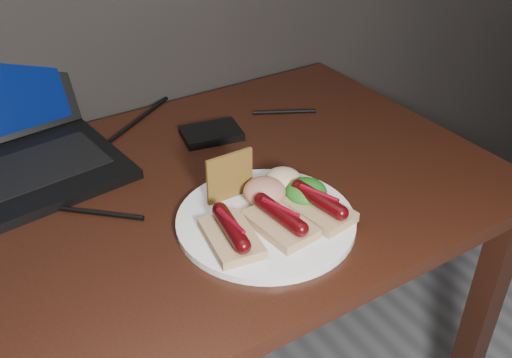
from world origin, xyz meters
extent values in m
cube|color=black|center=(0.00, 1.38, 0.73)|extent=(1.40, 0.70, 0.03)
cube|color=black|center=(0.65, 1.08, 0.36)|extent=(0.05, 0.05, 0.72)
cube|color=black|center=(0.65, 1.68, 0.36)|extent=(0.05, 0.05, 0.72)
cube|color=black|center=(-0.11, 1.57, 0.76)|extent=(0.40, 0.30, 0.02)
cube|color=black|center=(-0.11, 1.57, 0.77)|extent=(0.33, 0.18, 0.00)
cube|color=black|center=(0.27, 1.53, 0.76)|extent=(0.13, 0.10, 0.02)
cylinder|color=black|center=(-0.03, 1.41, 0.75)|extent=(0.14, 0.13, 0.01)
cylinder|color=black|center=(0.17, 1.68, 0.75)|extent=(0.19, 0.13, 0.01)
cylinder|color=black|center=(0.45, 1.54, 0.75)|extent=(0.13, 0.07, 0.01)
cylinder|color=white|center=(0.20, 1.23, 0.76)|extent=(0.36, 0.36, 0.01)
cube|color=tan|center=(0.13, 1.21, 0.77)|extent=(0.09, 0.12, 0.02)
cylinder|color=#4C0507|center=(0.13, 1.21, 0.79)|extent=(0.04, 0.10, 0.02)
sphere|color=#4C0507|center=(0.12, 1.16, 0.79)|extent=(0.03, 0.02, 0.02)
sphere|color=#4C0507|center=(0.13, 1.26, 0.79)|extent=(0.03, 0.02, 0.02)
cylinder|color=#690511|center=(0.13, 1.21, 0.80)|extent=(0.01, 0.07, 0.01)
cube|color=tan|center=(0.21, 1.20, 0.77)|extent=(0.08, 0.12, 0.02)
cylinder|color=#4C0507|center=(0.21, 1.20, 0.79)|extent=(0.04, 0.10, 0.02)
sphere|color=#4C0507|center=(0.21, 1.15, 0.79)|extent=(0.03, 0.02, 0.02)
sphere|color=#4C0507|center=(0.20, 1.24, 0.79)|extent=(0.03, 0.02, 0.02)
cylinder|color=#690511|center=(0.21, 1.20, 0.80)|extent=(0.03, 0.07, 0.01)
cube|color=tan|center=(0.28, 1.20, 0.77)|extent=(0.09, 0.12, 0.02)
cylinder|color=#4C0507|center=(0.28, 1.20, 0.79)|extent=(0.04, 0.10, 0.02)
sphere|color=#4C0507|center=(0.29, 1.15, 0.79)|extent=(0.03, 0.02, 0.02)
sphere|color=#4C0507|center=(0.27, 1.24, 0.79)|extent=(0.03, 0.02, 0.02)
cylinder|color=#690511|center=(0.28, 1.20, 0.80)|extent=(0.03, 0.07, 0.01)
cube|color=olive|center=(0.18, 1.31, 0.80)|extent=(0.09, 0.01, 0.08)
ellipsoid|color=#145A12|center=(0.29, 1.23, 0.78)|extent=(0.07, 0.07, 0.04)
ellipsoid|color=#A01010|center=(0.23, 1.27, 0.78)|extent=(0.07, 0.07, 0.04)
ellipsoid|color=beige|center=(0.28, 1.29, 0.78)|extent=(0.06, 0.06, 0.04)
camera|label=1|loc=(-0.20, 0.62, 1.32)|focal=40.00mm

